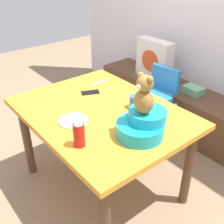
# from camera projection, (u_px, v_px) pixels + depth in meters

# --- Properties ---
(ground_plane) EXTENTS (8.00, 8.00, 0.00)m
(ground_plane) POSITION_uv_depth(u_px,v_px,m) (103.00, 185.00, 2.39)
(ground_plane) COLOR #8C7256
(window_bench) EXTENTS (2.60, 0.44, 0.46)m
(window_bench) POSITION_uv_depth(u_px,v_px,m) (195.00, 115.00, 2.94)
(window_bench) COLOR brown
(window_bench) RESTS_ON ground_plane
(pillow_floral_left) EXTENTS (0.44, 0.15, 0.44)m
(pillow_floral_left) POSITION_uv_depth(u_px,v_px,m) (154.00, 59.00, 3.11)
(pillow_floral_left) COLOR white
(pillow_floral_left) RESTS_ON window_bench
(book_stack) EXTENTS (0.20, 0.14, 0.08)m
(book_stack) POSITION_uv_depth(u_px,v_px,m) (193.00, 90.00, 2.85)
(book_stack) COLOR #6BB689
(book_stack) RESTS_ON window_bench
(dining_table) EXTENTS (1.26, 0.97, 0.74)m
(dining_table) POSITION_uv_depth(u_px,v_px,m) (102.00, 122.00, 2.06)
(dining_table) COLOR orange
(dining_table) RESTS_ON ground_plane
(highchair) EXTENTS (0.35, 0.47, 0.79)m
(highchair) POSITION_uv_depth(u_px,v_px,m) (156.00, 97.00, 2.67)
(highchair) COLOR #2672B2
(highchair) RESTS_ON ground_plane
(infant_seat_teal) EXTENTS (0.30, 0.33, 0.16)m
(infant_seat_teal) POSITION_uv_depth(u_px,v_px,m) (142.00, 125.00, 1.72)
(infant_seat_teal) COLOR #16A1BE
(infant_seat_teal) RESTS_ON dining_table
(teddy_bear) EXTENTS (0.13, 0.12, 0.25)m
(teddy_bear) POSITION_uv_depth(u_px,v_px,m) (144.00, 95.00, 1.61)
(teddy_bear) COLOR olive
(teddy_bear) RESTS_ON infant_seat_teal
(ketchup_bottle) EXTENTS (0.07, 0.07, 0.18)m
(ketchup_bottle) POSITION_uv_depth(u_px,v_px,m) (79.00, 133.00, 1.61)
(ketchup_bottle) COLOR red
(ketchup_bottle) RESTS_ON dining_table
(coffee_mug) EXTENTS (0.12, 0.08, 0.09)m
(coffee_mug) POSITION_uv_depth(u_px,v_px,m) (135.00, 102.00, 2.02)
(coffee_mug) COLOR #335999
(coffee_mug) RESTS_ON dining_table
(dinner_plate_near) EXTENTS (0.20, 0.20, 0.01)m
(dinner_plate_near) POSITION_uv_depth(u_px,v_px,m) (73.00, 121.00, 1.88)
(dinner_plate_near) COLOR white
(dinner_plate_near) RESTS_ON dining_table
(cell_phone) EXTENTS (0.12, 0.16, 0.01)m
(cell_phone) POSITION_uv_depth(u_px,v_px,m) (90.00, 92.00, 2.25)
(cell_phone) COLOR black
(cell_phone) RESTS_ON dining_table
(table_fork) EXTENTS (0.02, 0.17, 0.01)m
(table_fork) POSITION_uv_depth(u_px,v_px,m) (98.00, 83.00, 2.42)
(table_fork) COLOR silver
(table_fork) RESTS_ON dining_table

